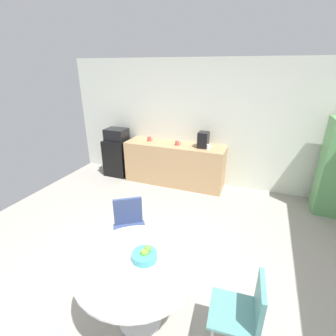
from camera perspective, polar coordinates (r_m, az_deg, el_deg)
name	(u,v)px	position (r m, az deg, el deg)	size (l,w,h in m)	color
ground_plane	(138,273)	(3.41, -6.93, -23.09)	(6.00, 6.00, 0.00)	#9E998E
wall_back	(201,124)	(5.33, 7.68, 10.11)	(6.00, 0.10, 2.60)	silver
counter_block	(174,164)	(5.38, 1.51, 0.96)	(2.15, 0.60, 0.90)	tan
mini_fridge	(118,157)	(5.99, -11.47, 2.53)	(0.54, 0.54, 0.85)	black
microwave	(116,134)	(5.83, -11.89, 7.68)	(0.48, 0.38, 0.26)	black
round_table	(138,273)	(2.53, -7.05, -23.14)	(1.15, 1.15, 0.76)	silver
chair_teal	(246,309)	(2.50, 17.75, -28.68)	(0.45, 0.45, 0.83)	silver
chair_navy	(129,222)	(3.36, -9.03, -12.35)	(0.58, 0.58, 0.83)	silver
fruit_bowl	(145,255)	(2.44, -5.44, -19.42)	(0.24, 0.24, 0.13)	teal
mug_white	(177,143)	(5.15, 2.14, 5.80)	(0.13, 0.08, 0.09)	#D84C4C
mug_green	(208,147)	(4.97, 9.36, 4.88)	(0.13, 0.08, 0.09)	white
mug_red	(149,139)	(5.47, -4.34, 6.76)	(0.13, 0.08, 0.09)	#D84C4C
coffee_maker	(203,140)	(5.03, 8.20, 6.50)	(0.20, 0.24, 0.32)	black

